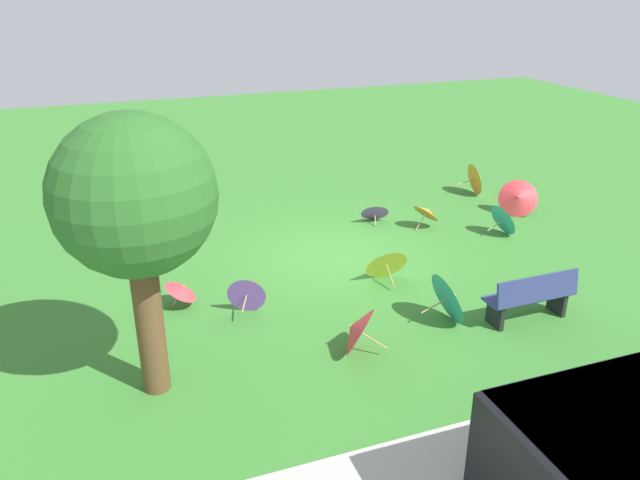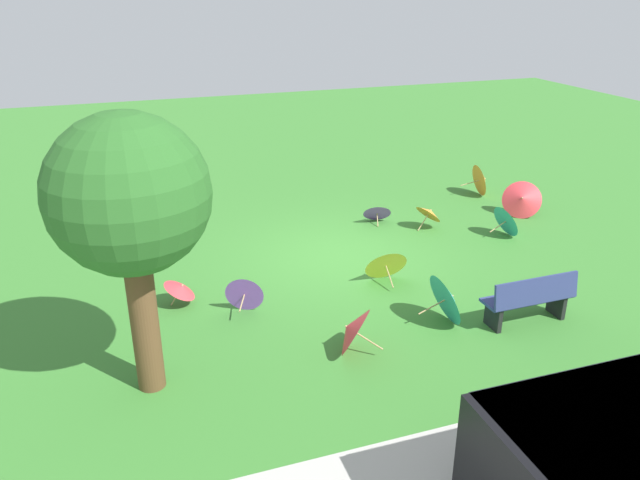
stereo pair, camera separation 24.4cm
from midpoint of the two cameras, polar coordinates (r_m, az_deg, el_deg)
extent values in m
plane|color=#387A2D|center=(13.04, 1.07, -1.53)|extent=(40.00, 40.00, 0.00)
cylinder|color=black|center=(7.67, 16.71, -19.15)|extent=(0.76, 0.23, 0.76)
cube|color=navy|center=(11.06, 18.02, -4.88)|extent=(1.60, 0.47, 0.05)
cube|color=navy|center=(10.83, 18.81, -4.27)|extent=(1.60, 0.13, 0.45)
cube|color=black|center=(10.80, 15.19, -6.58)|extent=(0.08, 0.41, 0.45)
cube|color=black|center=(11.55, 20.39, -5.26)|extent=(0.08, 0.41, 0.45)
cylinder|color=brown|center=(8.84, -16.19, -6.94)|extent=(0.38, 0.38, 2.27)
sphere|color=#286023|center=(8.14, -17.55, 3.93)|extent=(2.11, 2.11, 2.11)
cylinder|color=tan|center=(10.69, -7.62, -5.84)|extent=(0.20, 0.41, 0.11)
cone|color=purple|center=(10.91, -7.37, -4.88)|extent=(0.72, 0.51, 0.69)
sphere|color=tan|center=(10.96, -7.31, -4.67)|extent=(0.05, 0.05, 0.04)
cylinder|color=tan|center=(11.77, 5.90, -3.32)|extent=(0.05, 0.43, 0.28)
cone|color=yellow|center=(11.92, 5.44, -2.03)|extent=(0.86, 0.63, 0.78)
sphere|color=tan|center=(11.96, 5.33, -1.72)|extent=(0.04, 0.05, 0.05)
cylinder|color=tan|center=(10.58, 9.81, -5.98)|extent=(0.49, 0.02, 0.20)
cone|color=teal|center=(10.67, 11.30, -5.13)|extent=(0.47, 0.93, 0.92)
sphere|color=tan|center=(10.69, 11.64, -4.93)|extent=(0.05, 0.04, 0.05)
cylinder|color=tan|center=(14.50, 15.35, 1.30)|extent=(0.42, 0.06, 0.21)
cone|color=teal|center=(14.62, 16.20, 1.90)|extent=(0.51, 0.81, 0.76)
sphere|color=tan|center=(14.65, 16.39, 2.04)|extent=(0.05, 0.04, 0.05)
cylinder|color=tan|center=(16.32, 17.25, 3.42)|extent=(0.35, 0.46, 0.35)
cone|color=#D8383F|center=(15.91, 17.33, 3.75)|extent=(1.15, 1.10, 0.91)
sphere|color=tan|center=(15.81, 17.35, 3.84)|extent=(0.06, 0.06, 0.05)
cylinder|color=tan|center=(11.35, -13.65, -5.33)|extent=(0.19, 0.07, 0.30)
cone|color=#D8383F|center=(11.25, -13.16, -4.44)|extent=(0.70, 0.72, 0.41)
sphere|color=tan|center=(11.22, -13.03, -4.20)|extent=(0.06, 0.05, 0.05)
cylinder|color=tan|center=(14.73, 4.62, 1.88)|extent=(0.10, 0.26, 0.25)
cone|color=purple|center=(14.84, 4.56, 2.68)|extent=(0.79, 0.71, 0.57)
sphere|color=tan|center=(14.87, 4.54, 2.89)|extent=(0.05, 0.06, 0.05)
cylinder|color=tan|center=(9.68, 4.22, -9.18)|extent=(0.37, 0.29, 0.24)
cone|color=#D8383F|center=(9.66, 2.52, -8.18)|extent=(0.93, 0.99, 0.82)
sphere|color=tan|center=(9.65, 2.07, -7.91)|extent=(0.06, 0.06, 0.05)
cylinder|color=tan|center=(14.59, 8.77, 1.66)|extent=(0.31, 0.11, 0.35)
cone|color=orange|center=(14.64, 9.34, 2.60)|extent=(0.72, 0.77, 0.52)
sphere|color=tan|center=(14.66, 9.47, 2.81)|extent=(0.06, 0.05, 0.05)
cylinder|color=tan|center=(17.13, 12.83, 5.22)|extent=(0.51, 0.10, 0.14)
cone|color=orange|center=(17.25, 13.88, 5.51)|extent=(0.49, 0.90, 0.87)
sphere|color=tan|center=(17.27, 14.13, 5.58)|extent=(0.05, 0.04, 0.04)
camera|label=1|loc=(0.12, -90.57, -0.24)|focal=34.82mm
camera|label=2|loc=(0.12, 89.43, 0.24)|focal=34.82mm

